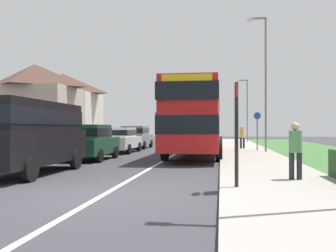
% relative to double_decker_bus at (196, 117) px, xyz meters
% --- Properties ---
extents(ground_plane, '(120.00, 120.00, 0.00)m').
position_rel_double_decker_bus_xyz_m(ground_plane, '(-1.31, -11.93, -2.14)').
color(ground_plane, '#38383D').
extents(lane_marking_centre, '(0.14, 60.00, 0.01)m').
position_rel_double_decker_bus_xyz_m(lane_marking_centre, '(-1.31, -3.93, -2.14)').
color(lane_marking_centre, silver).
rests_on(lane_marking_centre, ground_plane).
extents(pavement_near_side, '(3.20, 68.00, 0.12)m').
position_rel_double_decker_bus_xyz_m(pavement_near_side, '(2.89, -5.93, -2.08)').
color(pavement_near_side, '#9E998E').
rests_on(pavement_near_side, ground_plane).
extents(double_decker_bus, '(2.80, 11.46, 3.70)m').
position_rel_double_decker_bus_xyz_m(double_decker_bus, '(0.00, 0.00, 0.00)').
color(double_decker_bus, red).
rests_on(double_decker_bus, ground_plane).
extents(parked_van_black, '(2.11, 5.31, 2.38)m').
position_rel_double_decker_bus_xyz_m(parked_van_black, '(-4.94, -8.73, -0.74)').
color(parked_van_black, black).
rests_on(parked_van_black, ground_plane).
extents(parked_car_dark_green, '(1.98, 3.92, 1.67)m').
position_rel_double_decker_bus_xyz_m(parked_car_dark_green, '(-4.84, -3.36, -1.23)').
color(parked_car_dark_green, '#19472D').
rests_on(parked_car_dark_green, ground_plane).
extents(parked_car_white, '(2.00, 4.38, 1.56)m').
position_rel_double_decker_bus_xyz_m(parked_car_white, '(-4.86, 1.93, -1.28)').
color(parked_car_white, silver).
rests_on(parked_car_white, ground_plane).
extents(parked_car_grey, '(1.99, 4.23, 1.67)m').
position_rel_double_decker_bus_xyz_m(parked_car_grey, '(-5.01, 6.93, -1.22)').
color(parked_car_grey, slate).
rests_on(parked_car_grey, ground_plane).
extents(pedestrian_at_stop, '(0.34, 0.34, 1.67)m').
position_rel_double_decker_bus_xyz_m(pedestrian_at_stop, '(3.33, -9.68, -1.17)').
color(pedestrian_at_stop, '#23232D').
rests_on(pedestrian_at_stop, ground_plane).
extents(pedestrian_walking_away, '(0.34, 0.34, 1.67)m').
position_rel_double_decker_bus_xyz_m(pedestrian_walking_away, '(2.80, 5.84, -1.17)').
color(pedestrian_walking_away, '#23232D').
rests_on(pedestrian_walking_away, ground_plane).
extents(bus_stop_sign, '(0.09, 0.52, 2.60)m').
position_rel_double_decker_bus_xyz_m(bus_stop_sign, '(1.69, -11.18, -0.60)').
color(bus_stop_sign, black).
rests_on(bus_stop_sign, ground_plane).
extents(cycle_route_sign, '(0.44, 0.08, 2.52)m').
position_rel_double_decker_bus_xyz_m(cycle_route_sign, '(3.62, 3.75, -0.72)').
color(cycle_route_sign, slate).
rests_on(cycle_route_sign, ground_plane).
extents(street_lamp_mid, '(1.14, 0.20, 8.15)m').
position_rel_double_decker_bus_xyz_m(street_lamp_mid, '(3.89, 2.47, 2.49)').
color(street_lamp_mid, slate).
rests_on(street_lamp_mid, ground_plane).
extents(street_lamp_far, '(1.14, 0.20, 6.57)m').
position_rel_double_decker_bus_xyz_m(street_lamp_far, '(3.95, 18.92, 1.68)').
color(street_lamp_far, slate).
rests_on(street_lamp_far, ground_plane).
extents(house_terrace_far_side, '(7.06, 11.73, 7.28)m').
position_rel_double_decker_bus_xyz_m(house_terrace_far_side, '(-15.25, 13.84, 1.50)').
color(house_terrace_far_side, tan).
rests_on(house_terrace_far_side, ground_plane).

